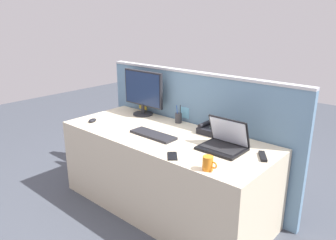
{
  "coord_description": "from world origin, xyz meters",
  "views": [
    {
      "loc": [
        1.81,
        -2.01,
        1.74
      ],
      "look_at": [
        0.0,
        0.05,
        0.86
      ],
      "focal_mm": 34.89,
      "sensor_mm": 36.0,
      "label": 1
    }
  ],
  "objects": [
    {
      "name": "ground_plane",
      "position": [
        0.0,
        0.0,
        0.0
      ],
      "size": [
        10.0,
        10.0,
        0.0
      ],
      "primitive_type": "plane",
      "color": "#424751"
    },
    {
      "name": "desk",
      "position": [
        0.0,
        0.0,
        0.37
      ],
      "size": [
        1.98,
        0.81,
        0.74
      ],
      "primitive_type": "cube",
      "color": "beige",
      "rests_on": "ground_plane"
    },
    {
      "name": "cubicle_divider",
      "position": [
        -0.0,
        0.44,
        0.62
      ],
      "size": [
        2.2,
        0.08,
        1.24
      ],
      "color": "#6084A3",
      "rests_on": "ground_plane"
    },
    {
      "name": "desktop_monitor",
      "position": [
        -0.57,
        0.3,
        0.99
      ],
      "size": [
        0.52,
        0.21,
        0.46
      ],
      "color": "#232328",
      "rests_on": "desk"
    },
    {
      "name": "laptop",
      "position": [
        0.57,
        0.07,
        0.79
      ],
      "size": [
        0.34,
        0.28,
        0.24
      ],
      "color": "black",
      "rests_on": "desk"
    },
    {
      "name": "desk_phone",
      "position": [
        0.28,
        0.29,
        0.77
      ],
      "size": [
        0.19,
        0.18,
        0.09
      ],
      "color": "black",
      "rests_on": "desk"
    },
    {
      "name": "keyboard_main",
      "position": [
        -0.04,
        -0.1,
        0.75
      ],
      "size": [
        0.44,
        0.15,
        0.02
      ],
      "primitive_type": "cube",
      "rotation": [
        0.0,
        0.0,
        -0.01
      ],
      "color": "#232328",
      "rests_on": "desk"
    },
    {
      "name": "computer_mouse_right_hand",
      "position": [
        -0.77,
        -0.21,
        0.75
      ],
      "size": [
        0.09,
        0.11,
        0.03
      ],
      "primitive_type": "ellipsoid",
      "rotation": [
        0.0,
        0.0,
        0.28
      ],
      "color": "black",
      "rests_on": "desk"
    },
    {
      "name": "pen_cup",
      "position": [
        -0.11,
        0.33,
        0.79
      ],
      "size": [
        0.07,
        0.07,
        0.18
      ],
      "color": "#333338",
      "rests_on": "desk"
    },
    {
      "name": "cell_phone_black_slab",
      "position": [
        0.37,
        -0.32,
        0.74
      ],
      "size": [
        0.15,
        0.15,
        0.01
      ],
      "primitive_type": "cube",
      "rotation": [
        0.0,
        0.0,
        0.75
      ],
      "color": "black",
      "rests_on": "desk"
    },
    {
      "name": "tv_remote",
      "position": [
        0.88,
        0.11,
        0.75
      ],
      "size": [
        0.13,
        0.17,
        0.02
      ],
      "primitive_type": "cube",
      "rotation": [
        0.0,
        0.0,
        0.58
      ],
      "color": "black",
      "rests_on": "desk"
    },
    {
      "name": "coffee_mug",
      "position": [
        0.69,
        -0.32,
        0.79
      ],
      "size": [
        0.11,
        0.07,
        0.1
      ],
      "color": "orange",
      "rests_on": "desk"
    }
  ]
}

